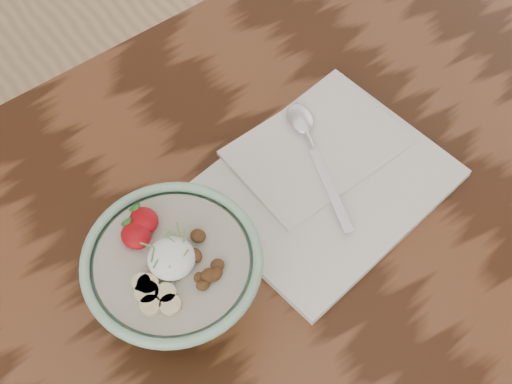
% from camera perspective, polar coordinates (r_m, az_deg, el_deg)
% --- Properties ---
extents(breakfast_bowl, '(0.19, 0.19, 0.12)m').
position_cam_1_polar(breakfast_bowl, '(0.77, -6.49, -6.73)').
color(breakfast_bowl, '#8AB998').
rests_on(breakfast_bowl, table).
extents(napkin, '(0.32, 0.27, 0.02)m').
position_cam_1_polar(napkin, '(0.90, 5.40, 1.27)').
color(napkin, white).
rests_on(napkin, table).
extents(spoon, '(0.09, 0.20, 0.01)m').
position_cam_1_polar(spoon, '(0.92, 4.13, 4.53)').
color(spoon, silver).
rests_on(spoon, napkin).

